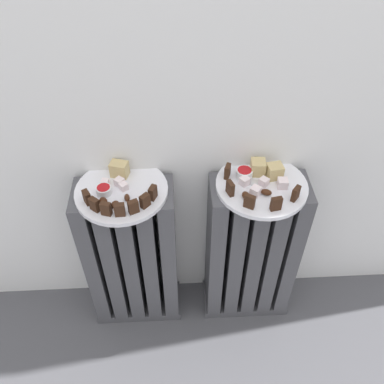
{
  "coord_description": "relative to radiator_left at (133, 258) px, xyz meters",
  "views": [
    {
      "loc": [
        -0.04,
        -0.51,
        1.32
      ],
      "look_at": [
        0.0,
        0.28,
        0.55
      ],
      "focal_mm": 38.91,
      "sensor_mm": 36.0,
      "label": 1
    }
  ],
  "objects": [
    {
      "name": "radiator_left",
      "position": [
        0.0,
        0.0,
        0.0
      ],
      "size": [
        0.28,
        0.14,
        0.55
      ],
      "color": "#47474C",
      "rests_on": "ground_plane"
    },
    {
      "name": "jam_bowl_left",
      "position": [
        -0.04,
        -0.01,
        0.31
      ],
      "size": [
        0.04,
        0.04,
        0.02
      ],
      "color": "white",
      "rests_on": "plate_left"
    },
    {
      "name": "medjool_date_right_1",
      "position": [
        0.37,
        -0.04,
        0.3
      ],
      "size": [
        0.03,
        0.03,
        0.02
      ],
      "primitive_type": "ellipsoid",
      "rotation": [
        0.0,
        0.0,
        2.77
      ],
      "color": "#3D1E0F",
      "rests_on": "plate_right"
    },
    {
      "name": "ground_plane",
      "position": [
        0.18,
        -0.28,
        -0.27
      ],
      "size": [
        6.0,
        6.0,
        0.0
      ],
      "primitive_type": "plane",
      "color": "#4C4C51"
    },
    {
      "name": "medjool_date_right_0",
      "position": [
        0.32,
        -0.05,
        0.3
      ],
      "size": [
        0.02,
        0.03,
        0.01
      ],
      "primitive_type": "ellipsoid",
      "rotation": [
        0.0,
        0.0,
        1.68
      ],
      "color": "#3D1E0F",
      "rests_on": "plate_right"
    },
    {
      "name": "jam_bowl_right",
      "position": [
        0.33,
        0.03,
        0.31
      ],
      "size": [
        0.04,
        0.04,
        0.02
      ],
      "color": "white",
      "rests_on": "plate_right"
    },
    {
      "name": "marble_cake_slice_right_0",
      "position": [
        0.4,
        0.03,
        0.31
      ],
      "size": [
        0.05,
        0.04,
        0.04
      ],
      "primitive_type": "cube",
      "rotation": [
        0.0,
        0.0,
        0.16
      ],
      "color": "tan",
      "rests_on": "plate_right"
    },
    {
      "name": "plate_right",
      "position": [
        0.37,
        -0.0,
        0.29
      ],
      "size": [
        0.24,
        0.24,
        0.01
      ],
      "primitive_type": "cylinder",
      "color": "white",
      "rests_on": "radiator_right"
    },
    {
      "name": "dark_cake_slice_left_3",
      "position": [
        0.0,
        -0.09,
        0.31
      ],
      "size": [
        0.03,
        0.02,
        0.04
      ],
      "primitive_type": "cube",
      "rotation": [
        0.0,
        0.0,
        0.05
      ],
      "color": "#382114",
      "rests_on": "plate_left"
    },
    {
      "name": "dark_cake_slice_right_2",
      "position": [
        0.32,
        -0.08,
        0.31
      ],
      "size": [
        0.03,
        0.02,
        0.04
      ],
      "primitive_type": "cube",
      "rotation": [
        0.0,
        0.0,
        -0.52
      ],
      "color": "#382114",
      "rests_on": "plate_right"
    },
    {
      "name": "turkish_delight_left_0",
      "position": [
        -0.04,
        0.02,
        0.3
      ],
      "size": [
        0.02,
        0.02,
        0.02
      ],
      "primitive_type": "cube",
      "rotation": [
        0.0,
        0.0,
        1.35
      ],
      "color": "white",
      "rests_on": "plate_left"
    },
    {
      "name": "turkish_delight_left_1",
      "position": [
        0.01,
        -0.0,
        0.3
      ],
      "size": [
        0.03,
        0.03,
        0.02
      ],
      "primitive_type": "cube",
      "rotation": [
        0.0,
        0.0,
        0.71
      ],
      "color": "white",
      "rests_on": "plate_left"
    },
    {
      "name": "plate_left",
      "position": [
        0.0,
        -0.0,
        0.29
      ],
      "size": [
        0.24,
        0.24,
        0.01
      ],
      "primitive_type": "cylinder",
      "color": "white",
      "rests_on": "radiator_left"
    },
    {
      "name": "radiator_right",
      "position": [
        0.37,
        0.0,
        0.0
      ],
      "size": [
        0.28,
        0.14,
        0.55
      ],
      "color": "#47474C",
      "rests_on": "ground_plane"
    },
    {
      "name": "medjool_date_left_0",
      "position": [
        -0.04,
        -0.05,
        0.3
      ],
      "size": [
        0.03,
        0.03,
        0.02
      ],
      "primitive_type": "ellipsoid",
      "rotation": [
        0.0,
        0.0,
        2.1
      ],
      "color": "#3D1E0F",
      "rests_on": "plate_left"
    },
    {
      "name": "turkish_delight_left_2",
      "position": [
        -0.0,
        0.02,
        0.3
      ],
      "size": [
        0.03,
        0.03,
        0.02
      ],
      "primitive_type": "cube",
      "rotation": [
        0.0,
        0.0,
        0.9
      ],
      "color": "white",
      "rests_on": "plate_left"
    },
    {
      "name": "dark_cake_slice_left_6",
      "position": [
        0.08,
        -0.04,
        0.31
      ],
      "size": [
        0.02,
        0.03,
        0.04
      ],
      "primitive_type": "cube",
      "rotation": [
        0.0,
        0.0,
        1.16
      ],
      "color": "#382114",
      "rests_on": "plate_left"
    },
    {
      "name": "marble_cake_slice_left_0",
      "position": [
        -0.01,
        0.06,
        0.31
      ],
      "size": [
        0.05,
        0.04,
        0.04
      ],
      "primitive_type": "cube",
      "rotation": [
        0.0,
        0.0,
        -0.28
      ],
      "color": "tan",
      "rests_on": "plate_left"
    },
    {
      "name": "dark_cake_slice_left_5",
      "position": [
        0.06,
        -0.06,
        0.31
      ],
      "size": [
        0.03,
        0.03,
        0.04
      ],
      "primitive_type": "cube",
      "rotation": [
        0.0,
        0.0,
        0.79
      ],
      "color": "#382114",
      "rests_on": "plate_left"
    },
    {
      "name": "dark_cake_slice_left_1",
      "position": [
        -0.06,
        -0.07,
        0.31
      ],
      "size": [
        0.03,
        0.03,
        0.04
      ],
      "primitive_type": "cube",
      "rotation": [
        0.0,
        0.0,
        -0.69
      ],
      "color": "#382114",
      "rests_on": "plate_left"
    },
    {
      "name": "dark_cake_slice_right_4",
      "position": [
        0.44,
        -0.06,
        0.31
      ],
      "size": [
        0.03,
        0.03,
        0.04
      ],
      "primitive_type": "cube",
      "rotation": [
        0.0,
        0.0,
        0.88
      ],
      "color": "#382114",
      "rests_on": "plate_right"
    },
    {
      "name": "dark_cake_slice_right_1",
      "position": [
        0.28,
        -0.03,
        0.31
      ],
      "size": [
        0.02,
        0.03,
        0.04
      ],
      "primitive_type": "cube",
      "rotation": [
        0.0,
        0.0,
        -1.23
      ],
      "color": "#382114",
      "rests_on": "plate_right"
    },
    {
      "name": "medjool_date_left_1",
      "position": [
        -0.01,
        -0.06,
        0.3
      ],
      "size": [
        0.03,
        0.03,
        0.02
      ],
      "primitive_type": "ellipsoid",
      "rotation": [
        0.0,
        0.0,
        1.13
      ],
      "color": "#3D1E0F",
      "rests_on": "plate_left"
    },
    {
      "name": "dark_cake_slice_left_2",
      "position": [
        -0.03,
        -0.09,
        0.31
      ],
      "size": [
        0.03,
        0.02,
        0.04
      ],
      "primitive_type": "cube",
      "rotation": [
        0.0,
        0.0,
        -0.32
      ],
      "color": "#382114",
      "rests_on": "plate_left"
    },
    {
      "name": "turkish_delight_right_1",
      "position": [
        0.34,
        -0.04,
        0.31
      ],
      "size": [
        0.03,
        0.03,
        0.02
      ],
      "primitive_type": "cube",
      "rotation": [
        0.0,
        0.0,
        0.9
      ],
      "color": "white",
      "rests_on": "plate_right"
    },
    {
      "name": "dark_cake_slice_right_0",
      "position": [
        0.28,
        0.03,
        0.31
      ],
      "size": [
        0.02,
        0.03,
        0.04
      ],
      "primitive_type": "cube",
      "rotation": [
        0.0,
        0.0,
        -1.93
      ],
      "color": "#382114",
      "rests_on": "plate_right"
    },
    {
      "name": "dark_cake_slice_left_0",
      "position": [
        -0.08,
        -0.04,
        0.31
      ],
      "size": [
        0.02,
        0.03,
        0.04
      ],
      "primitive_type": "cube",
      "rotation": [
        0.0,
        0.0,
        -1.06
      ],
      "color": "#382114",
      "rests_on": "plate_left"
    },
    {
      "name": "dark_cake_slice_left_4",
      "position": [
        0.04,
        -0.08,
        0.31
      ],
      "size": [
        0.03,
        0.02,
        0.04
      ],
      "primitive_type": "cube",
      "rotation": [
        0.0,
        0.0,
        0.42
      ],
      "color": "#382114",
      "rests_on": "plate_left"
    },
    {
      "name": "medjool_date_left_2",
      "position": [
        0.02,
        -0.04,
        0.3
      ],
      "size": [
        0.02,
        0.03,
        0.01
      ],
      "primitive_type": "ellipsoid",
      "rotation": [
        0.0,
        0.0,
        1.7
      ],
      "color": "#3D1E0F",
      "rests_on": "plate_left"
    },
    {
      "name": "turkish_delight_right_3",
      "position": [
        0.42,
        -0.01,
        0.31
      ],
      "size": [
        0.03,
        0.03,
        0.03
      ],
      "primitive_type": "cube",
      "rotation": [
        0.0,
        0.0,
        1.51
      ],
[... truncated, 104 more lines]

